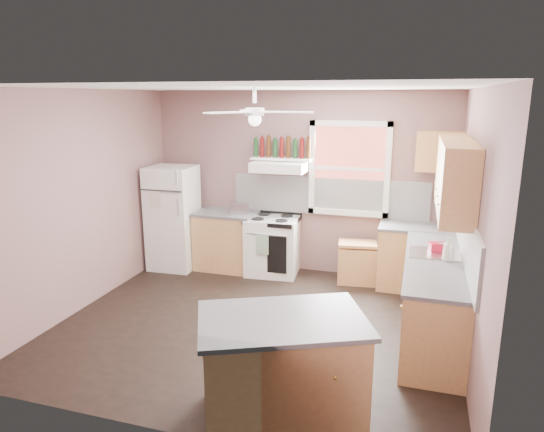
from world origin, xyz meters
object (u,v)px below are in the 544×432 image
(stove, at_px, (273,246))
(cart, at_px, (357,265))
(toaster, at_px, (240,208))
(island, at_px, (282,371))
(refrigerator, at_px, (173,218))

(stove, height_order, cart, stove)
(toaster, height_order, cart, toaster)
(toaster, height_order, island, toaster)
(stove, bearing_deg, cart, -5.42)
(cart, xyz_separation_m, island, (-0.20, -3.23, 0.16))
(cart, bearing_deg, toaster, 173.49)
(toaster, relative_size, island, 0.22)
(toaster, distance_m, cart, 1.90)
(island, bearing_deg, refrigerator, 105.63)
(refrigerator, height_order, island, refrigerator)
(island, bearing_deg, stove, 83.38)
(refrigerator, bearing_deg, cart, 0.81)
(refrigerator, xyz_separation_m, toaster, (1.06, 0.12, 0.20))
(refrigerator, height_order, stove, refrigerator)
(stove, bearing_deg, refrigerator, -178.11)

